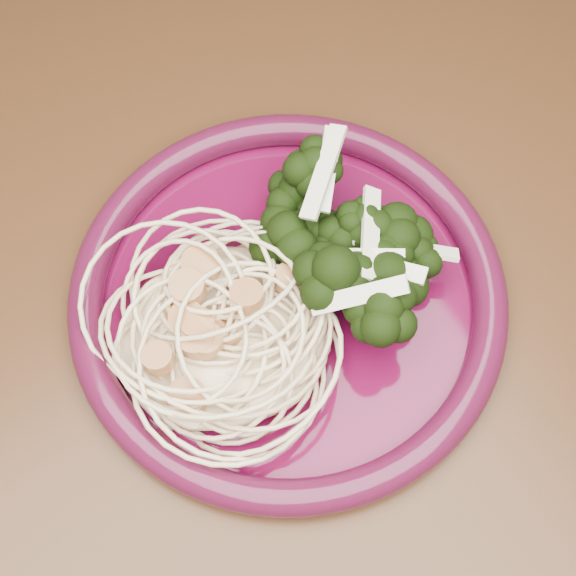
# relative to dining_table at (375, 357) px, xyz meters

# --- Properties ---
(dining_table) EXTENTS (1.20, 0.80, 0.75)m
(dining_table) POSITION_rel_dining_table_xyz_m (0.00, 0.00, 0.00)
(dining_table) COLOR #472814
(dining_table) RESTS_ON ground
(dinner_plate) EXTENTS (0.29, 0.29, 0.02)m
(dinner_plate) POSITION_rel_dining_table_xyz_m (-0.06, 0.03, 0.11)
(dinner_plate) COLOR #4B0725
(dinner_plate) RESTS_ON dining_table
(spaghetti_pile) EXTENTS (0.15, 0.13, 0.03)m
(spaghetti_pile) POSITION_rel_dining_table_xyz_m (-0.10, 0.03, 0.12)
(spaghetti_pile) COLOR beige
(spaghetti_pile) RESTS_ON dinner_plate
(scallop_cluster) EXTENTS (0.13, 0.13, 0.04)m
(scallop_cluster) POSITION_rel_dining_table_xyz_m (-0.10, 0.03, 0.15)
(scallop_cluster) COLOR tan
(scallop_cluster) RESTS_ON spaghetti_pile
(broccoli_pile) EXTENTS (0.11, 0.16, 0.05)m
(broccoli_pile) POSITION_rel_dining_table_xyz_m (-0.00, 0.04, 0.13)
(broccoli_pile) COLOR black
(broccoli_pile) RESTS_ON dinner_plate
(onion_garnish) EXTENTS (0.07, 0.10, 0.06)m
(onion_garnish) POSITION_rel_dining_table_xyz_m (-0.00, 0.04, 0.16)
(onion_garnish) COLOR #E8E8C4
(onion_garnish) RESTS_ON broccoli_pile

